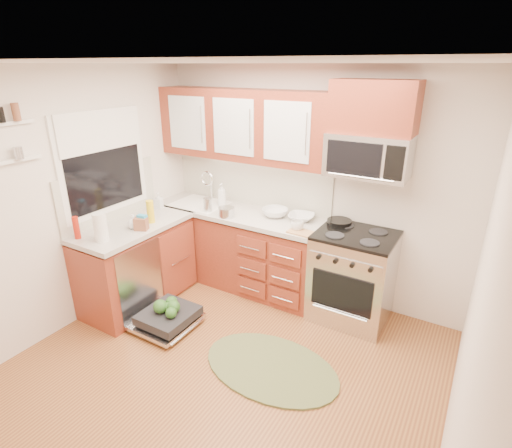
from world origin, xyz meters
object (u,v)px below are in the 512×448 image
Objects in this scene: sink at (201,213)px; cup at (297,226)px; bowl_a at (301,217)px; microwave at (368,156)px; cutting_board at (301,232)px; dishwasher at (166,318)px; skillet at (339,222)px; bowl_b at (275,213)px; range at (352,277)px; rug at (271,367)px; upper_cabinets at (243,125)px; stock_pot at (226,212)px; paper_towel_roll at (101,227)px.

sink is 1.39m from cup.
cup is at bearing -73.17° from bowl_a.
cutting_board is (-0.50, -0.33, -0.77)m from microwave.
skillet is (1.31, 1.28, 0.87)m from dishwasher.
dishwasher is at bearing -125.48° from bowl_a.
range is at bearing -4.59° from bowl_b.
bowl_a is (1.28, 0.13, 0.16)m from sink.
rug is 4.89× the size of skillet.
upper_cabinets is 0.96m from stock_pot.
cutting_board is 0.93× the size of bowl_a.
microwave is at bearing 2.65° from bowl_b.
skillet is 0.92× the size of bowl_a.
cup is at bearing -153.16° from microwave.
upper_cabinets is at bearing 90.56° from stock_pot.
skillet is at bearing 44.48° from dishwasher.
dishwasher is 2.74× the size of cutting_board.
upper_cabinets is 2.93× the size of dishwasher.
rug is 6.96× the size of stock_pot.
upper_cabinets is 2.19m from dishwasher.
paper_towel_roll is at bearing -127.92° from bowl_b.
paper_towel_roll is 1.01× the size of bowl_a.
skillet is at bearing 147.14° from range.
microwave is at bearing 75.06° from rug.
range is at bearing 0.30° from sink.
upper_cabinets is at bearing 174.11° from range.
microwave is (1.41, -0.02, -0.18)m from upper_cabinets.
rug is at bearing -49.54° from upper_cabinets.
stock_pot reaches higher than dishwasher.
paper_towel_roll reaches higher than skillet.
cup is (0.98, 0.96, 0.88)m from dishwasher.
cutting_board is (-0.27, -0.36, -0.04)m from skillet.
range is 1.36× the size of dishwasher.
stock_pot is 0.70× the size of cutting_board.
cup reaches higher than rug.
dishwasher is at bearing -70.80° from sink.
skillet is at bearing 17.22° from stock_pot.
upper_cabinets reaches higher than sink.
paper_towel_roll is (-0.65, -1.49, -0.81)m from upper_cabinets.
skillet is at bearing 39.43° from paper_towel_roll.
stock_pot is at bearing -171.48° from range.
bowl_b reaches higher than skillet.
bowl_a is at bearing 5.75° from sink.
stock_pot is (0.00, -0.35, -0.90)m from upper_cabinets.
bowl_a is (-0.65, -0.00, -0.74)m from microwave.
bowl_a is at bearing 46.18° from paper_towel_roll.
cup is (-0.56, -0.17, 0.50)m from range.
sink is 1.37m from paper_towel_roll.
microwave is 1.09× the size of dishwasher.
microwave is (0.00, 0.12, 1.23)m from range.
dishwasher is at bearing -135.34° from cup.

